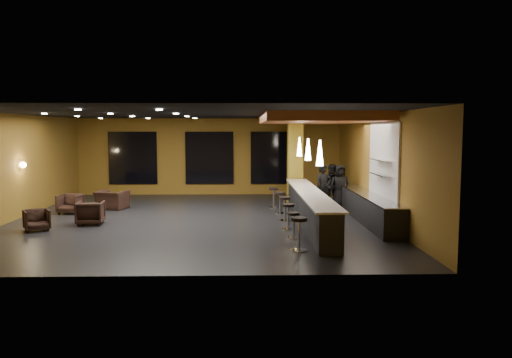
{
  "coord_description": "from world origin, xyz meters",
  "views": [
    {
      "loc": [
        1.59,
        -16.48,
        2.97
      ],
      "look_at": [
        2.0,
        0.5,
        1.3
      ],
      "focal_mm": 35.0,
      "sensor_mm": 36.0,
      "label": 1
    }
  ],
  "objects_px": {
    "bar_stool_2": "(288,213)",
    "armchair_a": "(37,220)",
    "pendant_1": "(308,149)",
    "prep_counter": "(369,208)",
    "bar_stool_5": "(274,195)",
    "bar_stool_4": "(280,200)",
    "pendant_0": "(320,153)",
    "pendant_2": "(299,147)",
    "staff_a": "(323,188)",
    "staff_c": "(340,186)",
    "armchair_b": "(90,213)",
    "armchair_d": "(112,200)",
    "bar_stool_0": "(299,230)",
    "bar_stool_3": "(285,206)",
    "bar_stool_1": "(293,222)",
    "armchair_c": "(70,204)",
    "column": "(295,160)",
    "staff_b": "(333,186)",
    "bar_counter": "(309,209)"
  },
  "relations": [
    {
      "from": "armchair_c",
      "to": "bar_stool_2",
      "type": "height_order",
      "value": "bar_stool_2"
    },
    {
      "from": "staff_c",
      "to": "bar_stool_0",
      "type": "relative_size",
      "value": 1.99
    },
    {
      "from": "staff_a",
      "to": "bar_stool_1",
      "type": "xyz_separation_m",
      "value": [
        -1.55,
        -4.63,
        -0.4
      ]
    },
    {
      "from": "armchair_c",
      "to": "prep_counter",
      "type": "bearing_deg",
      "value": -2.68
    },
    {
      "from": "pendant_0",
      "to": "pendant_2",
      "type": "xyz_separation_m",
      "value": [
        0.0,
        5.0,
        0.0
      ]
    },
    {
      "from": "bar_stool_2",
      "to": "bar_stool_3",
      "type": "relative_size",
      "value": 0.98
    },
    {
      "from": "pendant_0",
      "to": "armchair_c",
      "type": "xyz_separation_m",
      "value": [
        -8.27,
        4.29,
        -2.0
      ]
    },
    {
      "from": "bar_stool_2",
      "to": "bar_stool_4",
      "type": "distance_m",
      "value": 2.88
    },
    {
      "from": "staff_a",
      "to": "bar_stool_1",
      "type": "bearing_deg",
      "value": -131.3
    },
    {
      "from": "bar_stool_2",
      "to": "armchair_a",
      "type": "bearing_deg",
      "value": 179.69
    },
    {
      "from": "column",
      "to": "pendant_0",
      "type": "height_order",
      "value": "column"
    },
    {
      "from": "bar_counter",
      "to": "staff_c",
      "type": "height_order",
      "value": "staff_c"
    },
    {
      "from": "pendant_2",
      "to": "bar_counter",
      "type": "bearing_deg",
      "value": -90.0
    },
    {
      "from": "staff_c",
      "to": "bar_stool_0",
      "type": "bearing_deg",
      "value": -112.46
    },
    {
      "from": "staff_c",
      "to": "armchair_c",
      "type": "relative_size",
      "value": 2.18
    },
    {
      "from": "bar_stool_0",
      "to": "bar_stool_4",
      "type": "bearing_deg",
      "value": 90.64
    },
    {
      "from": "pendant_0",
      "to": "pendant_1",
      "type": "xyz_separation_m",
      "value": [
        0.0,
        2.5,
        0.0
      ]
    },
    {
      "from": "staff_a",
      "to": "bar_stool_4",
      "type": "distance_m",
      "value": 1.76
    },
    {
      "from": "pendant_0",
      "to": "bar_stool_4",
      "type": "height_order",
      "value": "pendant_0"
    },
    {
      "from": "pendant_2",
      "to": "armchair_b",
      "type": "xyz_separation_m",
      "value": [
        -6.91,
        -2.83,
        -1.98
      ]
    },
    {
      "from": "armchair_a",
      "to": "armchair_d",
      "type": "height_order",
      "value": "armchair_d"
    },
    {
      "from": "pendant_1",
      "to": "bar_stool_4",
      "type": "height_order",
      "value": "pendant_1"
    },
    {
      "from": "staff_a",
      "to": "bar_stool_0",
      "type": "bearing_deg",
      "value": -127.18
    },
    {
      "from": "pendant_0",
      "to": "staff_a",
      "type": "bearing_deg",
      "value": 79.61
    },
    {
      "from": "bar_stool_3",
      "to": "staff_c",
      "type": "bearing_deg",
      "value": 49.31
    },
    {
      "from": "pendant_0",
      "to": "pendant_1",
      "type": "bearing_deg",
      "value": 90.0
    },
    {
      "from": "bar_stool_2",
      "to": "armchair_c",
      "type": "bearing_deg",
      "value": 157.54
    },
    {
      "from": "armchair_b",
      "to": "armchair_d",
      "type": "bearing_deg",
      "value": -92.85
    },
    {
      "from": "prep_counter",
      "to": "staff_a",
      "type": "xyz_separation_m",
      "value": [
        -1.15,
        2.13,
        0.43
      ]
    },
    {
      "from": "pendant_1",
      "to": "bar_stool_4",
      "type": "distance_m",
      "value": 2.54
    },
    {
      "from": "pendant_2",
      "to": "armchair_d",
      "type": "distance_m",
      "value": 7.34
    },
    {
      "from": "staff_c",
      "to": "armchair_b",
      "type": "distance_m",
      "value": 9.09
    },
    {
      "from": "bar_stool_0",
      "to": "bar_stool_5",
      "type": "xyz_separation_m",
      "value": [
        -0.21,
        6.86,
        -0.04
      ]
    },
    {
      "from": "pendant_0",
      "to": "bar_stool_1",
      "type": "height_order",
      "value": "pendant_0"
    },
    {
      "from": "armchair_d",
      "to": "bar_stool_5",
      "type": "distance_m",
      "value": 6.13
    },
    {
      "from": "prep_counter",
      "to": "bar_stool_3",
      "type": "bearing_deg",
      "value": 177.37
    },
    {
      "from": "bar_stool_0",
      "to": "bar_stool_1",
      "type": "xyz_separation_m",
      "value": [
        0.01,
        1.45,
        -0.07
      ]
    },
    {
      "from": "bar_stool_1",
      "to": "armchair_d",
      "type": "bearing_deg",
      "value": 140.23
    },
    {
      "from": "prep_counter",
      "to": "bar_stool_5",
      "type": "relative_size",
      "value": 7.8
    },
    {
      "from": "staff_c",
      "to": "bar_stool_3",
      "type": "distance_m",
      "value": 3.59
    },
    {
      "from": "pendant_2",
      "to": "bar_stool_1",
      "type": "xyz_separation_m",
      "value": [
        -0.7,
        -5.0,
        -1.89
      ]
    },
    {
      "from": "staff_c",
      "to": "armchair_a",
      "type": "height_order",
      "value": "staff_c"
    },
    {
      "from": "bar_stool_0",
      "to": "armchair_d",
      "type": "bearing_deg",
      "value": 133.26
    },
    {
      "from": "staff_b",
      "to": "armchair_b",
      "type": "distance_m",
      "value": 8.9
    },
    {
      "from": "prep_counter",
      "to": "staff_c",
      "type": "distance_m",
      "value": 2.9
    },
    {
      "from": "bar_stool_0",
      "to": "bar_stool_5",
      "type": "relative_size",
      "value": 1.09
    },
    {
      "from": "pendant_1",
      "to": "bar_stool_0",
      "type": "relative_size",
      "value": 0.84
    },
    {
      "from": "pendant_1",
      "to": "prep_counter",
      "type": "bearing_deg",
      "value": 0.0
    },
    {
      "from": "staff_a",
      "to": "armchair_a",
      "type": "bearing_deg",
      "value": 177.89
    },
    {
      "from": "pendant_0",
      "to": "bar_stool_0",
      "type": "bearing_deg",
      "value": -116.21
    }
  ]
}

